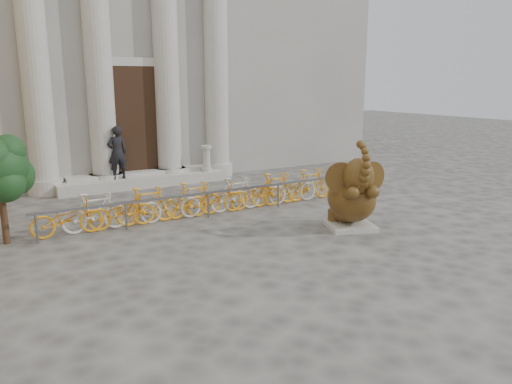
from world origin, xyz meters
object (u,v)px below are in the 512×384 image
bike_rack (204,198)px  tree (0,169)px  elephant_statue (352,197)px  pedestrian (117,153)px

bike_rack → tree: tree is taller
elephant_statue → pedestrian: size_ratio=1.25×
bike_rack → elephant_statue: bearing=-49.0°
bike_rack → tree: 5.14m
elephant_statue → pedestrian: elephant_statue is taller
elephant_statue → pedestrian: 8.67m
tree → pedestrian: (3.91, 4.63, -0.49)m
elephant_statue → bike_rack: (-2.68, 3.09, -0.33)m
elephant_statue → tree: size_ratio=0.90×
elephant_statue → bike_rack: 4.11m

